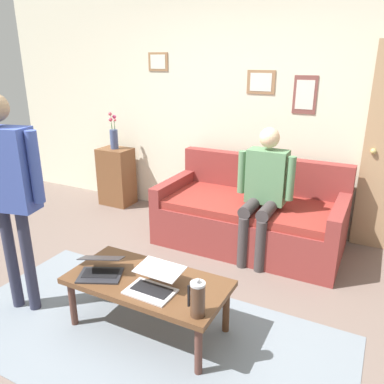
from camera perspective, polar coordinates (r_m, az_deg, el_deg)
ground_plane at (r=3.09m, az=-7.35°, el=-18.24°), size 7.68×7.68×0.00m
area_rug at (r=2.94m, az=-7.55°, el=-20.42°), size 2.87×1.42×0.01m
back_wall at (r=4.46m, az=8.37°, el=12.35°), size 7.04×0.11×2.70m
couch at (r=4.07m, az=8.75°, el=-3.65°), size 1.87×0.94×0.88m
coffee_table at (r=2.79m, az=-6.68°, el=-13.65°), size 1.15×0.56×0.41m
laptop_left at (r=2.64m, az=-5.76°, el=-13.45°), size 0.33×0.34×0.13m
laptop_center at (r=2.87m, az=-13.48°, el=-11.15°), size 0.39×0.37×0.15m
french_press at (r=2.36m, az=0.84°, el=-15.68°), size 0.11×0.09×0.25m
side_shelf at (r=5.21m, az=-11.21°, el=2.28°), size 0.42×0.32×0.76m
flower_vase at (r=5.09m, az=-11.62°, el=8.13°), size 0.10×0.11×0.47m
person_standing at (r=3.01m, az=-26.03°, el=1.70°), size 0.58×0.28×1.66m
person_seated at (r=3.67m, az=10.68°, el=0.74°), size 0.55×0.51×1.28m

